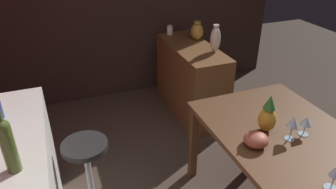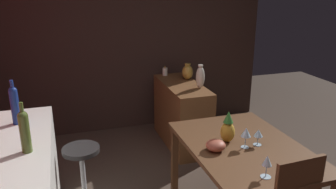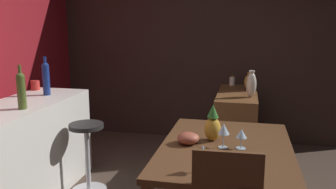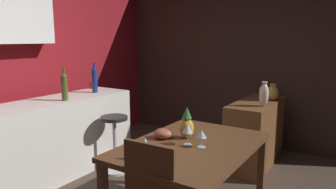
{
  "view_description": "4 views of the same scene",
  "coord_description": "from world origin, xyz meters",
  "px_view_note": "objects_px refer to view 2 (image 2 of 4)",
  "views": [
    {
      "loc": [
        -1.2,
        1.0,
        2.02
      ],
      "look_at": [
        0.57,
        0.32,
        0.98
      ],
      "focal_mm": 33.73,
      "sensor_mm": 36.0,
      "label": 1
    },
    {
      "loc": [
        -2.11,
        1.0,
        2.03
      ],
      "look_at": [
        0.75,
        0.08,
        1.04
      ],
      "focal_mm": 36.28,
      "sensor_mm": 36.0,
      "label": 2
    },
    {
      "loc": [
        -2.3,
        -0.51,
        1.61
      ],
      "look_at": [
        0.5,
        0.11,
        1.02
      ],
      "focal_mm": 37.96,
      "sensor_mm": 36.0,
      "label": 3
    },
    {
      "loc": [
        -1.99,
        -1.55,
        1.59
      ],
      "look_at": [
        0.6,
        0.14,
        1.03
      ],
      "focal_mm": 33.02,
      "sensor_mm": 36.0,
      "label": 4
    }
  ],
  "objects_px": {
    "bar_stool": "(84,180)",
    "wine_glass_left": "(246,133)",
    "wine_glass_right": "(267,162)",
    "fruit_bowl": "(216,145)",
    "wine_glass_center": "(258,134)",
    "wine_bottle_cobalt": "(15,104)",
    "pillar_candle_tall": "(165,72)",
    "dining_table": "(244,154)",
    "vase_brass": "(187,72)",
    "pineapple_centerpiece": "(228,129)",
    "sideboard_cabinet": "(182,114)",
    "vase_ceramic_ivory": "(200,77)",
    "wine_bottle_olive": "(25,130)"
  },
  "relations": [
    {
      "from": "bar_stool",
      "to": "wine_glass_left",
      "type": "relative_size",
      "value": 3.89
    },
    {
      "from": "wine_glass_left",
      "to": "pineapple_centerpiece",
      "type": "bearing_deg",
      "value": 32.0
    },
    {
      "from": "wine_glass_right",
      "to": "wine_bottle_olive",
      "type": "xyz_separation_m",
      "value": [
        0.58,
        1.57,
        0.21
      ]
    },
    {
      "from": "dining_table",
      "to": "wine_glass_right",
      "type": "distance_m",
      "value": 0.53
    },
    {
      "from": "bar_stool",
      "to": "dining_table",
      "type": "bearing_deg",
      "value": -110.26
    },
    {
      "from": "dining_table",
      "to": "vase_ceramic_ivory",
      "type": "height_order",
      "value": "vase_ceramic_ivory"
    },
    {
      "from": "sideboard_cabinet",
      "to": "wine_glass_left",
      "type": "height_order",
      "value": "wine_glass_left"
    },
    {
      "from": "pillar_candle_tall",
      "to": "vase_ceramic_ivory",
      "type": "distance_m",
      "value": 0.74
    },
    {
      "from": "bar_stool",
      "to": "vase_brass",
      "type": "height_order",
      "value": "vase_brass"
    },
    {
      "from": "sideboard_cabinet",
      "to": "bar_stool",
      "type": "bearing_deg",
      "value": 130.27
    },
    {
      "from": "wine_glass_right",
      "to": "wine_bottle_cobalt",
      "type": "xyz_separation_m",
      "value": [
        1.15,
        1.69,
        0.22
      ]
    },
    {
      "from": "wine_glass_right",
      "to": "fruit_bowl",
      "type": "height_order",
      "value": "wine_glass_right"
    },
    {
      "from": "bar_stool",
      "to": "sideboard_cabinet",
      "type": "bearing_deg",
      "value": -49.73
    },
    {
      "from": "wine_glass_left",
      "to": "wine_glass_right",
      "type": "distance_m",
      "value": 0.45
    },
    {
      "from": "vase_ceramic_ivory",
      "to": "wine_glass_left",
      "type": "bearing_deg",
      "value": 172.12
    },
    {
      "from": "dining_table",
      "to": "vase_brass",
      "type": "distance_m",
      "value": 1.83
    },
    {
      "from": "sideboard_cabinet",
      "to": "pineapple_centerpiece",
      "type": "height_order",
      "value": "pineapple_centerpiece"
    },
    {
      "from": "wine_glass_center",
      "to": "fruit_bowl",
      "type": "distance_m",
      "value": 0.38
    },
    {
      "from": "wine_glass_center",
      "to": "wine_glass_left",
      "type": "bearing_deg",
      "value": 93.88
    },
    {
      "from": "wine_glass_right",
      "to": "wine_glass_left",
      "type": "bearing_deg",
      "value": -11.66
    },
    {
      "from": "wine_glass_center",
      "to": "vase_ceramic_ivory",
      "type": "bearing_deg",
      "value": -2.99
    },
    {
      "from": "sideboard_cabinet",
      "to": "pineapple_centerpiece",
      "type": "xyz_separation_m",
      "value": [
        -1.51,
        0.14,
        0.45
      ]
    },
    {
      "from": "wine_bottle_cobalt",
      "to": "wine_glass_right",
      "type": "bearing_deg",
      "value": -124.15
    },
    {
      "from": "pillar_candle_tall",
      "to": "wine_bottle_olive",
      "type": "bearing_deg",
      "value": 140.57
    },
    {
      "from": "pineapple_centerpiece",
      "to": "fruit_bowl",
      "type": "height_order",
      "value": "pineapple_centerpiece"
    },
    {
      "from": "sideboard_cabinet",
      "to": "fruit_bowl",
      "type": "relative_size",
      "value": 6.84
    },
    {
      "from": "bar_stool",
      "to": "wine_glass_left",
      "type": "bearing_deg",
      "value": -111.92
    },
    {
      "from": "sideboard_cabinet",
      "to": "vase_brass",
      "type": "relative_size",
      "value": 5.15
    },
    {
      "from": "dining_table",
      "to": "pineapple_centerpiece",
      "type": "xyz_separation_m",
      "value": [
        0.11,
        0.11,
        0.2
      ]
    },
    {
      "from": "bar_stool",
      "to": "pillar_candle_tall",
      "type": "distance_m",
      "value": 2.1
    },
    {
      "from": "sideboard_cabinet",
      "to": "bar_stool",
      "type": "distance_m",
      "value": 1.76
    },
    {
      "from": "vase_ceramic_ivory",
      "to": "wine_bottle_olive",
      "type": "bearing_deg",
      "value": 124.69
    },
    {
      "from": "vase_brass",
      "to": "pineapple_centerpiece",
      "type": "bearing_deg",
      "value": 170.59
    },
    {
      "from": "pineapple_centerpiece",
      "to": "wine_bottle_cobalt",
      "type": "height_order",
      "value": "wine_bottle_cobalt"
    },
    {
      "from": "vase_brass",
      "to": "sideboard_cabinet",
      "type": "bearing_deg",
      "value": 142.18
    },
    {
      "from": "wine_glass_right",
      "to": "vase_brass",
      "type": "height_order",
      "value": "vase_brass"
    },
    {
      "from": "wine_bottle_cobalt",
      "to": "pillar_candle_tall",
      "type": "bearing_deg",
      "value": -50.97
    },
    {
      "from": "wine_glass_right",
      "to": "wine_glass_center",
      "type": "distance_m",
      "value": 0.5
    },
    {
      "from": "dining_table",
      "to": "wine_glass_left",
      "type": "xyz_separation_m",
      "value": [
        -0.04,
        0.02,
        0.22
      ]
    },
    {
      "from": "bar_stool",
      "to": "wine_bottle_cobalt",
      "type": "relative_size",
      "value": 1.79
    },
    {
      "from": "wine_glass_left",
      "to": "wine_bottle_olive",
      "type": "distance_m",
      "value": 1.68
    },
    {
      "from": "wine_bottle_cobalt",
      "to": "vase_ceramic_ivory",
      "type": "height_order",
      "value": "wine_bottle_cobalt"
    },
    {
      "from": "wine_bottle_cobalt",
      "to": "pillar_candle_tall",
      "type": "xyz_separation_m",
      "value": [
        1.42,
        -1.75,
        -0.2
      ]
    },
    {
      "from": "wine_bottle_olive",
      "to": "fruit_bowl",
      "type": "bearing_deg",
      "value": -94.32
    },
    {
      "from": "pineapple_centerpiece",
      "to": "wine_bottle_olive",
      "type": "relative_size",
      "value": 0.75
    },
    {
      "from": "wine_bottle_olive",
      "to": "vase_brass",
      "type": "bearing_deg",
      "value": -47.49
    },
    {
      "from": "fruit_bowl",
      "to": "wine_bottle_olive",
      "type": "distance_m",
      "value": 1.44
    },
    {
      "from": "bar_stool",
      "to": "pillar_candle_tall",
      "type": "height_order",
      "value": "pillar_candle_tall"
    },
    {
      "from": "sideboard_cabinet",
      "to": "wine_glass_center",
      "type": "xyz_separation_m",
      "value": [
        -1.64,
        -0.07,
        0.43
      ]
    },
    {
      "from": "wine_bottle_olive",
      "to": "vase_brass",
      "type": "relative_size",
      "value": 1.73
    }
  ]
}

